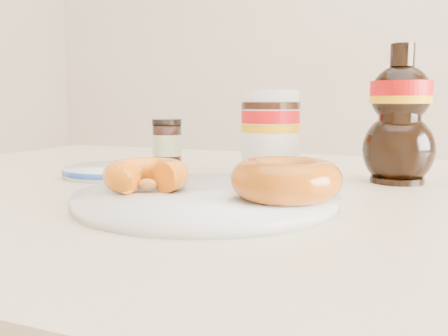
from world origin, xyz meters
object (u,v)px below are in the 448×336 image
at_px(donut_bitten, 146,175).
at_px(donut_whole, 286,179).
at_px(syrup_bottle, 400,114).
at_px(blue_rim_saucer, 113,171).
at_px(dark_jar, 167,143).
at_px(dining_table, 280,248).
at_px(plate, 206,198).
at_px(nutella_jar, 270,129).

distance_m(donut_bitten, donut_whole, 0.16).
height_order(donut_bitten, donut_whole, donut_whole).
bearing_deg(donut_bitten, syrup_bottle, 61.67).
bearing_deg(blue_rim_saucer, dark_jar, 83.87).
xyz_separation_m(dining_table, plate, (-0.04, -0.14, 0.09)).
relative_size(dining_table, plate, 4.81).
bearing_deg(blue_rim_saucer, syrup_bottle, 14.47).
distance_m(donut_bitten, blue_rim_saucer, 0.22).
bearing_deg(dining_table, nutella_jar, 113.42).
height_order(nutella_jar, dark_jar, nutella_jar).
distance_m(plate, dark_jar, 0.35).
xyz_separation_m(dining_table, syrup_bottle, (0.14, 0.11, 0.18)).
bearing_deg(syrup_bottle, donut_bitten, -134.04).
xyz_separation_m(plate, donut_whole, (0.09, -0.01, 0.03)).
bearing_deg(blue_rim_saucer, plate, -32.06).
distance_m(dark_jar, blue_rim_saucer, 0.15).
distance_m(plate, donut_bitten, 0.07).
height_order(plate, blue_rim_saucer, same).
relative_size(dining_table, nutella_jar, 10.59).
relative_size(dining_table, dark_jar, 16.72).
relative_size(donut_bitten, dark_jar, 1.15).
relative_size(donut_bitten, donut_whole, 0.85).
bearing_deg(plate, donut_whole, -3.29).
bearing_deg(blue_rim_saucer, donut_bitten, -44.89).
bearing_deg(syrup_bottle, nutella_jar, 172.66).
bearing_deg(donut_bitten, dining_table, 69.26).
xyz_separation_m(dining_table, blue_rim_saucer, (-0.27, 0.00, 0.09)).
distance_m(plate, donut_whole, 0.10).
relative_size(donut_bitten, nutella_jar, 0.73).
relative_size(donut_whole, dark_jar, 1.36).
bearing_deg(syrup_bottle, plate, -126.79).
bearing_deg(dining_table, syrup_bottle, 37.75).
bearing_deg(donut_whole, plate, 176.71).
distance_m(dining_table, syrup_bottle, 0.25).
bearing_deg(plate, donut_bitten, -167.70).
relative_size(donut_whole, nutella_jar, 0.86).
distance_m(donut_bitten, dark_jar, 0.33).
bearing_deg(nutella_jar, dark_jar, 176.73).
bearing_deg(syrup_bottle, donut_whole, -110.00).
xyz_separation_m(donut_whole, nutella_jar, (-0.11, 0.28, 0.04)).
distance_m(donut_bitten, syrup_bottle, 0.37).
height_order(plate, dark_jar, dark_jar).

